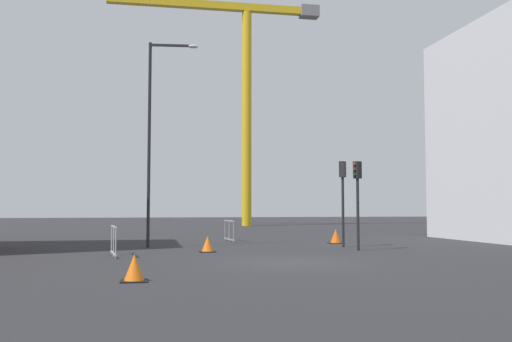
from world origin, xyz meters
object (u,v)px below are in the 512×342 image
Objects in this scene: streetlamp_tall at (155,127)px; traffic_cone_by_barrier at (208,244)px; traffic_light_far at (343,189)px; traffic_light_near at (357,190)px; traffic_cone_striped at (336,237)px; construction_crane at (240,71)px; traffic_cone_orange at (134,269)px.

streetlamp_tall reaches higher than traffic_cone_by_barrier.
streetlamp_tall is 2.39× the size of traffic_light_far.
traffic_light_near is (8.11, -3.27, -2.81)m from streetlamp_tall.
traffic_cone_by_barrier is 7.79m from traffic_cone_striped.
construction_crane is 33.08× the size of traffic_cone_orange.
streetlamp_tall is (-8.37, -26.89, -9.36)m from construction_crane.
traffic_cone_striped is at bearing -89.23° from construction_crane.
traffic_light_far reaches higher than traffic_cone_orange.
traffic_cone_orange is at bearing -131.62° from traffic_light_far.
traffic_light_near is at bearing -21.95° from streetlamp_tall.
traffic_light_far is at bearing -9.33° from streetlamp_tall.
construction_crane is at bearing 89.64° from traffic_light_far.
traffic_cone_orange is at bearing -107.58° from traffic_cone_by_barrier.
traffic_light_near is at bearing -90.48° from construction_crane.
traffic_cone_striped is at bearing 53.07° from traffic_cone_orange.
construction_crane is 33.63m from traffic_cone_by_barrier.
construction_crane is 2.36× the size of streetlamp_tall.
traffic_cone_striped is at bearing 82.31° from traffic_light_near.
traffic_cone_striped is at bearing 31.12° from traffic_cone_by_barrier.
traffic_light_far reaches higher than traffic_cone_striped.
traffic_cone_orange is at bearing -103.25° from construction_crane.
streetlamp_tall is 12.92× the size of traffic_cone_striped.
traffic_cone_orange is (-8.80, -9.90, -2.25)m from traffic_light_far.
traffic_cone_orange is at bearing -126.93° from traffic_cone_striped.
streetlamp_tall is 9.19m from traffic_light_near.
traffic_light_near is at bearing 42.42° from traffic_cone_orange.
traffic_cone_by_barrier is at bearing -102.00° from construction_crane.
traffic_cone_by_barrier is 0.90× the size of traffic_cone_striped.
traffic_light_near is 4.95m from traffic_cone_striped.
construction_crane is 29.44m from traffic_cone_striped.
traffic_cone_by_barrier is (-6.14, -1.52, -2.26)m from traffic_light_far.
streetlamp_tall is at bearing 86.88° from traffic_cone_orange.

